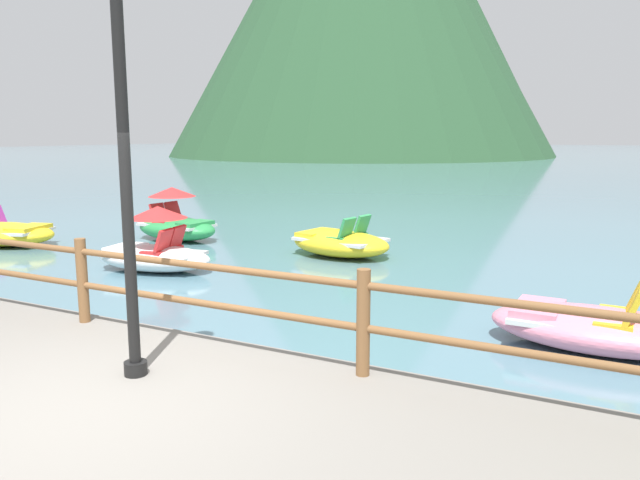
% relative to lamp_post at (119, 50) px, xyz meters
% --- Properties ---
extents(ground_plane, '(200.00, 200.00, 0.00)m').
position_rel_lamp_post_xyz_m(ground_plane, '(0.07, 39.36, -3.15)').
color(ground_plane, slate).
extents(dock_railing, '(23.92, 0.12, 0.95)m').
position_rel_lamp_post_xyz_m(dock_railing, '(0.07, 0.91, -2.18)').
color(dock_railing, brown).
rests_on(dock_railing, promenade_dock).
extents(lamp_post, '(0.28, 0.28, 4.62)m').
position_rel_lamp_post_xyz_m(lamp_post, '(0.00, 0.00, 0.00)').
color(lamp_post, black).
rests_on(lamp_post, promenade_dock).
extents(pedal_boat_0, '(2.38, 1.72, 0.85)m').
position_rel_lamp_post_xyz_m(pedal_boat_0, '(-1.59, 7.50, -2.88)').
color(pedal_boat_0, yellow).
rests_on(pedal_boat_0, ground).
extents(pedal_boat_1, '(2.71, 1.93, 0.85)m').
position_rel_lamp_post_xyz_m(pedal_boat_1, '(-8.83, 5.12, -2.88)').
color(pedal_boat_1, yellow).
rests_on(pedal_boat_1, ground).
extents(pedal_boat_3, '(2.45, 1.28, 0.84)m').
position_rel_lamp_post_xyz_m(pedal_boat_3, '(3.48, 3.78, -2.89)').
color(pedal_boat_3, pink).
rests_on(pedal_boat_3, ground).
extents(pedal_boat_4, '(2.37, 1.44, 1.20)m').
position_rel_lamp_post_xyz_m(pedal_boat_4, '(-4.00, 4.67, -2.77)').
color(pedal_boat_4, white).
rests_on(pedal_boat_4, ground).
extents(pedal_boat_5, '(2.30, 1.36, 1.25)m').
position_rel_lamp_post_xyz_m(pedal_boat_5, '(-5.85, 7.46, -2.74)').
color(pedal_boat_5, green).
rests_on(pedal_boat_5, ground).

